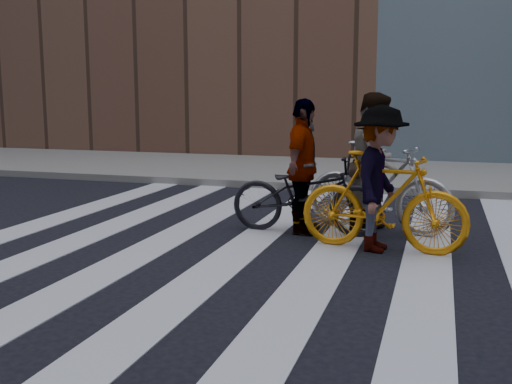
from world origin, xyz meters
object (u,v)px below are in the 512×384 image
at_px(bike_silver_mid, 379,187).
at_px(rider_mid, 376,163).
at_px(bike_dark_rear, 306,194).
at_px(rider_right, 380,179).
at_px(bike_yellow_right, 383,202).
at_px(rider_rear, 303,167).

distance_m(bike_silver_mid, rider_mid, 0.34).
xyz_separation_m(bike_silver_mid, bike_dark_rear, (-0.94, -0.39, -0.08)).
xyz_separation_m(bike_dark_rear, rider_right, (1.05, -0.64, 0.34)).
height_order(bike_silver_mid, rider_mid, rider_mid).
bearing_deg(rider_mid, bike_yellow_right, -154.82).
relative_size(bike_silver_mid, rider_mid, 1.09).
xyz_separation_m(rider_right, rider_rear, (-1.10, 0.64, 0.03)).
bearing_deg(rider_right, rider_rear, 65.90).
height_order(rider_mid, rider_rear, rider_mid).
bearing_deg(bike_silver_mid, rider_mid, 104.02).
distance_m(bike_dark_rear, rider_rear, 0.38).
bearing_deg(rider_right, bike_dark_rear, 64.72).
relative_size(bike_silver_mid, bike_yellow_right, 1.03).
xyz_separation_m(rider_mid, rider_rear, (-0.94, -0.39, -0.04)).
bearing_deg(bike_yellow_right, rider_mid, 17.41).
distance_m(rider_mid, rider_right, 1.05).
height_order(rider_mid, rider_right, rider_mid).
relative_size(bike_yellow_right, rider_mid, 1.06).
height_order(rider_right, rider_rear, rider_rear).
relative_size(bike_dark_rear, rider_rear, 1.13).
relative_size(bike_silver_mid, bike_dark_rear, 1.00).
relative_size(bike_yellow_right, rider_rear, 1.10).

